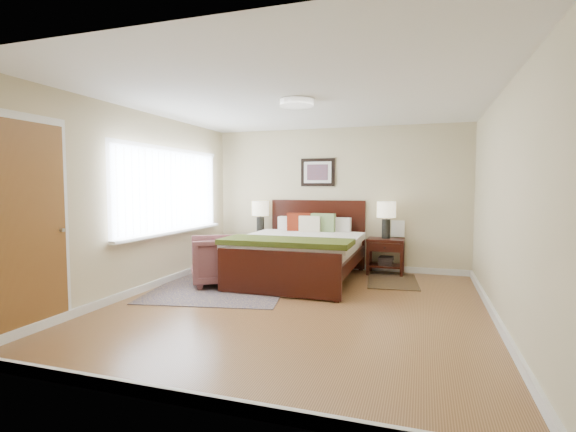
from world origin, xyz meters
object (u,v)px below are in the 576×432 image
at_px(bed, 301,245).
at_px(rug_persian, 227,283).
at_px(nightstand_left, 260,241).
at_px(nightstand_right, 386,252).
at_px(armchair, 218,260).
at_px(lamp_right, 386,213).
at_px(lamp_left, 260,212).

height_order(bed, rug_persian, bed).
bearing_deg(nightstand_left, bed, -39.51).
xyz_separation_m(nightstand_right, armchair, (-2.31, -1.54, -0.00)).
distance_m(bed, nightstand_right, 1.51).
bearing_deg(nightstand_right, nightstand_left, -179.82).
bearing_deg(rug_persian, bed, 19.32).
height_order(nightstand_right, lamp_right, lamp_right).
relative_size(bed, nightstand_left, 3.83).
height_order(lamp_right, rug_persian, lamp_right).
xyz_separation_m(nightstand_left, lamp_right, (2.26, 0.02, 0.56)).
xyz_separation_m(nightstand_right, lamp_left, (-2.26, 0.01, 0.64)).
height_order(bed, nightstand_left, bed).
distance_m(bed, lamp_left, 1.42).
distance_m(lamp_right, armchair, 2.86).
height_order(nightstand_right, rug_persian, nightstand_right).
distance_m(nightstand_right, lamp_right, 0.65).
distance_m(bed, nightstand_left, 1.34).
bearing_deg(lamp_left, armchair, -91.97).
bearing_deg(armchair, bed, 90.77).
xyz_separation_m(nightstand_left, rug_persian, (0.03, -1.43, -0.46)).
bearing_deg(armchair, lamp_left, 146.33).
relative_size(bed, rug_persian, 0.86).
bearing_deg(bed, lamp_right, 35.26).
bearing_deg(rug_persian, nightstand_left, 80.36).
height_order(bed, nightstand_right, bed).
height_order(lamp_left, rug_persian, lamp_left).
relative_size(lamp_right, rug_persian, 0.24).
distance_m(bed, rug_persian, 1.28).
height_order(lamp_right, armchair, lamp_right).
xyz_separation_m(bed, lamp_right, (1.23, 0.87, 0.46)).
height_order(bed, armchair, bed).
relative_size(lamp_left, armchair, 0.76).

